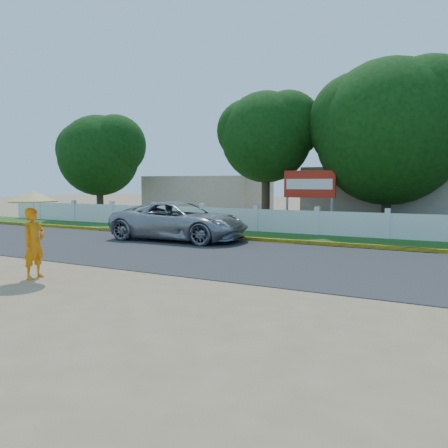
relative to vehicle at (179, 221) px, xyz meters
The scene contains 11 objects.
ground 8.35m from the vehicle, 56.38° to the right, with size 120.00×120.00×0.00m, color #9E8460.
road 5.26m from the vehicle, 27.73° to the right, with size 60.00×7.00×0.02m, color #38383A.
grass_verge 5.46m from the vehicle, 31.61° to the left, with size 60.00×3.50×0.03m, color #2D601E.
curb 4.79m from the vehicle, 13.81° to the left, with size 40.00×0.18×0.16m, color yellow.
fence 6.29m from the vehicle, 42.94° to the left, with size 40.00×0.10×1.10m, color silver.
building_near 13.46m from the vehicle, 55.55° to the left, with size 10.00×6.00×3.20m, color #B7AD99.
building_far 13.25m from the vehicle, 114.08° to the left, with size 8.00×5.00×2.80m, color #B7AD99.
vehicle is the anchor object (origin of this frame).
monk_with_parasol 7.75m from the vehicle, 84.64° to the right, with size 1.21×1.21×2.20m.
billboard 6.77m from the vehicle, 54.10° to the left, with size 2.50×0.13×2.95m.
tree_row 11.84m from the vehicle, 40.11° to the left, with size 34.25×7.38×8.33m.
Camera 1 is at (5.24, -8.18, 2.41)m, focal length 35.00 mm.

